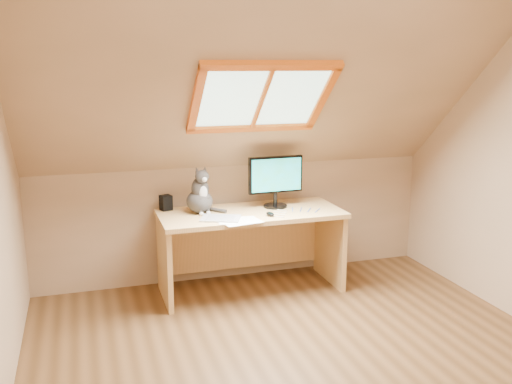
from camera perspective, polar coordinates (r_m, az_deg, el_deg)
name	(u,v)px	position (r m, az deg, el deg)	size (l,w,h in m)	color
ground	(313,372)	(3.70, 5.69, -17.50)	(3.50, 3.50, 0.00)	brown
room_shell	(325,144)	(3.15, 6.92, 4.78)	(3.52, 3.52, 2.41)	tan
desk	(248,234)	(4.78, -0.76, -4.25)	(1.49, 0.65, 0.68)	#E4AA6C
monitor	(276,178)	(4.74, 1.98, 1.40)	(0.47, 0.20, 0.43)	black
cat	(200,196)	(4.61, -5.63, -0.39)	(0.26, 0.29, 0.39)	#3A3633
desk_speaker	(166,203)	(4.74, -9.00, -1.07)	(0.09, 0.09, 0.12)	black
graphics_tablet	(221,218)	(4.43, -3.55, -2.65)	(0.30, 0.21, 0.01)	#B2B2B7
mouse	(270,214)	(4.52, 1.42, -2.22)	(0.05, 0.10, 0.03)	black
papers	(242,221)	(4.38, -1.39, -2.89)	(0.33, 0.27, 0.00)	white
cables	(295,211)	(4.66, 3.92, -1.93)	(0.51, 0.26, 0.01)	silver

